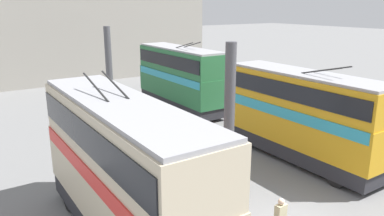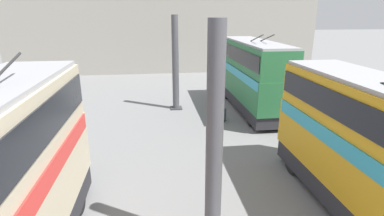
# 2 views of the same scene
# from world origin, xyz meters

# --- Properties ---
(depot_back_wall) EXTENTS (0.50, 36.00, 9.26)m
(depot_back_wall) POSITION_xyz_m (31.98, 0.00, 4.63)
(depot_back_wall) COLOR gray
(depot_back_wall) RESTS_ON ground_plane
(support_column_near) EXTENTS (0.86, 0.86, 6.73)m
(support_column_near) POSITION_xyz_m (3.97, 0.00, 3.24)
(support_column_near) COLOR #4C4C51
(support_column_near) RESTS_ON ground_plane
(support_column_far) EXTENTS (0.86, 0.86, 6.73)m
(support_column_far) POSITION_xyz_m (17.96, 0.00, 3.24)
(support_column_far) COLOR #4C4C51
(support_column_far) RESTS_ON ground_plane
(bus_left_near) EXTENTS (9.44, 2.54, 5.46)m
(bus_left_near) POSITION_xyz_m (4.54, -5.47, 2.76)
(bus_left_near) COLOR black
(bus_left_near) RESTS_ON ground_plane
(bus_left_far) EXTENTS (9.36, 2.54, 5.60)m
(bus_left_far) POSITION_xyz_m (16.89, -5.47, 2.83)
(bus_left_far) COLOR black
(bus_left_far) RESTS_ON ground_plane
(bus_right_near) EXTENTS (9.91, 2.54, 5.84)m
(bus_right_near) POSITION_xyz_m (2.84, 5.47, 2.97)
(bus_right_near) COLOR black
(bus_right_near) RESTS_ON ground_plane
(person_by_right_row) EXTENTS (0.41, 0.48, 1.66)m
(person_by_right_row) POSITION_xyz_m (2.79, 2.97, 0.87)
(person_by_right_row) COLOR #2D2D33
(person_by_right_row) RESTS_ON ground_plane
(oil_drum) EXTENTS (0.62, 0.62, 0.85)m
(oil_drum) POSITION_xyz_m (14.96, -2.80, 0.43)
(oil_drum) COLOR #424C56
(oil_drum) RESTS_ON ground_plane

